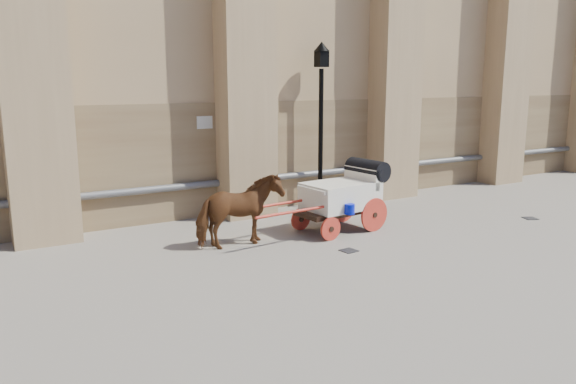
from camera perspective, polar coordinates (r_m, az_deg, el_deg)
ground at (r=12.68m, az=7.21°, el=-5.13°), size 90.00×90.00×0.00m
horse at (r=12.15m, az=-4.96°, el=-1.98°), size 1.88×0.88×1.57m
carriage at (r=13.56m, az=5.77°, el=-0.13°), size 3.86×1.46×1.66m
street_lamp at (r=15.79m, az=3.36°, el=7.26°), size 0.43×0.43×4.59m
drain_grate_near at (r=12.07m, az=6.19°, el=-5.94°), size 0.35×0.35×0.01m
drain_grate_far at (r=16.04m, az=23.38°, el=-2.47°), size 0.41×0.41×0.01m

